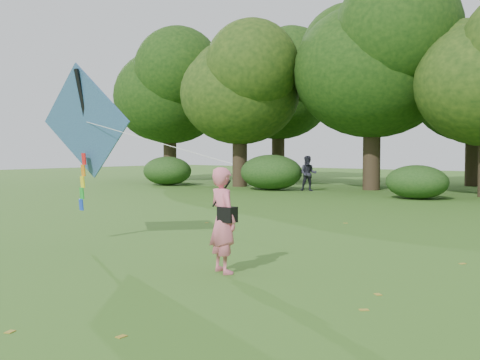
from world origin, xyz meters
The scene contains 6 objects.
ground centered at (0.00, 0.00, 0.00)m, with size 100.00×100.00×0.00m, color #265114.
man_kite_flyer centered at (-0.68, 0.64, 0.90)m, with size 0.65×0.43×1.80m, color #E86D85.
bystander_left centered at (-10.03, 18.22, 0.88)m, with size 0.85×0.66×1.75m, color #23232F.
crossbody_bag centered at (-0.56, 0.61, 1.02)m, with size 0.43×0.20×0.71m.
flying_kite centered at (-5.20, 1.24, 2.67)m, with size 6.06×1.09×3.27m.
fallen_leaves centered at (0.71, 4.07, 0.01)m, with size 10.45×14.71×0.01m.
Camera 1 is at (5.87, -7.09, 2.11)m, focal length 45.00 mm.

